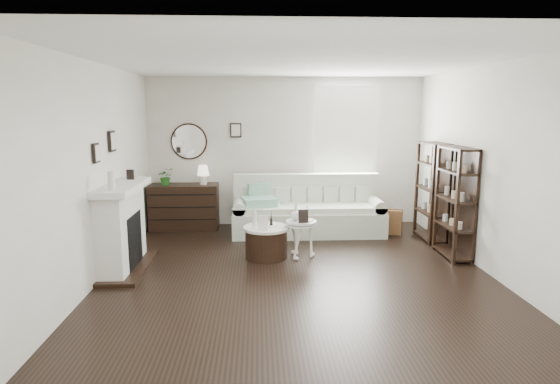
{
  "coord_description": "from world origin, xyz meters",
  "views": [
    {
      "loc": [
        -0.5,
        -5.83,
        2.13
      ],
      "look_at": [
        -0.19,
        0.8,
        0.95
      ],
      "focal_mm": 30.0,
      "sensor_mm": 36.0,
      "label": 1
    }
  ],
  "objects": [
    {
      "name": "room",
      "position": [
        0.73,
        2.7,
        1.6
      ],
      "size": [
        5.5,
        5.5,
        5.5
      ],
      "color": "black",
      "rests_on": "ground"
    },
    {
      "name": "fireplace",
      "position": [
        -2.32,
        0.3,
        0.54
      ],
      "size": [
        0.5,
        1.4,
        1.84
      ],
      "color": "silver",
      "rests_on": "ground"
    },
    {
      "name": "shelf_unit_far",
      "position": [
        2.33,
        1.55,
        0.8
      ],
      "size": [
        0.3,
        0.8,
        1.6
      ],
      "color": "black",
      "rests_on": "ground"
    },
    {
      "name": "shelf_unit_near",
      "position": [
        2.33,
        0.65,
        0.8
      ],
      "size": [
        0.3,
        0.8,
        1.6
      ],
      "color": "black",
      "rests_on": "ground"
    },
    {
      "name": "sofa",
      "position": [
        0.35,
        2.08,
        0.33
      ],
      "size": [
        2.57,
        0.89,
        1.0
      ],
      "color": "beige",
      "rests_on": "ground"
    },
    {
      "name": "quilt",
      "position": [
        -0.49,
        1.95,
        0.58
      ],
      "size": [
        0.64,
        0.57,
        0.14
      ],
      "primitive_type": "cube",
      "rotation": [
        0.0,
        0.0,
        0.24
      ],
      "color": "#279062",
      "rests_on": "sofa"
    },
    {
      "name": "suitcase",
      "position": [
        1.66,
        1.98,
        0.21
      ],
      "size": [
        0.67,
        0.39,
        0.42
      ],
      "primitive_type": "cube",
      "rotation": [
        0.0,
        0.0,
        -0.3
      ],
      "color": "brown",
      "rests_on": "ground"
    },
    {
      "name": "dresser",
      "position": [
        -1.83,
        2.47,
        0.4
      ],
      "size": [
        1.2,
        0.52,
        0.8
      ],
      "color": "black",
      "rests_on": "ground"
    },
    {
      "name": "table_lamp",
      "position": [
        -1.48,
        2.47,
        0.98
      ],
      "size": [
        0.26,
        0.26,
        0.35
      ],
      "primitive_type": null,
      "rotation": [
        0.0,
        0.0,
        -0.24
      ],
      "color": "beige",
      "rests_on": "dresser"
    },
    {
      "name": "potted_plant",
      "position": [
        -2.13,
        2.42,
        0.96
      ],
      "size": [
        0.35,
        0.33,
        0.31
      ],
      "primitive_type": "imported",
      "rotation": [
        0.0,
        0.0,
        0.37
      ],
      "color": "#20631C",
      "rests_on": "dresser"
    },
    {
      "name": "drum_table",
      "position": [
        -0.39,
        0.71,
        0.23
      ],
      "size": [
        0.66,
        0.66,
        0.46
      ],
      "rotation": [
        0.0,
        0.0,
        -0.16
      ],
      "color": "black",
      "rests_on": "ground"
    },
    {
      "name": "pedestal_table",
      "position": [
        0.11,
        0.7,
        0.5
      ],
      "size": [
        0.45,
        0.45,
        0.54
      ],
      "rotation": [
        0.0,
        0.0,
        -0.43
      ],
      "color": "white",
      "rests_on": "ground"
    },
    {
      "name": "eiffel_drum",
      "position": [
        -0.32,
        0.75,
        0.56
      ],
      "size": [
        0.13,
        0.13,
        0.2
      ],
      "primitive_type": null,
      "rotation": [
        0.0,
        0.0,
        0.21
      ],
      "color": "black",
      "rests_on": "drum_table"
    },
    {
      "name": "bottle_drum",
      "position": [
        -0.56,
        0.64,
        0.61
      ],
      "size": [
        0.07,
        0.07,
        0.3
      ],
      "primitive_type": "cylinder",
      "color": "silver",
      "rests_on": "drum_table"
    },
    {
      "name": "card_frame_drum",
      "position": [
        -0.44,
        0.54,
        0.55
      ],
      "size": [
        0.15,
        0.09,
        0.19
      ],
      "primitive_type": "cube",
      "rotation": [
        -0.21,
        0.0,
        -0.27
      ],
      "color": "silver",
      "rests_on": "drum_table"
    },
    {
      "name": "eiffel_ped",
      "position": [
        0.2,
        0.73,
        0.64
      ],
      "size": [
        0.13,
        0.13,
        0.19
      ],
      "primitive_type": null,
      "rotation": [
        0.0,
        0.0,
        0.21
      ],
      "color": "black",
      "rests_on": "pedestal_table"
    },
    {
      "name": "flask_ped",
      "position": [
        0.03,
        0.72,
        0.68
      ],
      "size": [
        0.15,
        0.15,
        0.27
      ],
      "primitive_type": null,
      "color": "silver",
      "rests_on": "pedestal_table"
    },
    {
      "name": "card_frame_ped",
      "position": [
        0.13,
        0.58,
        0.64
      ],
      "size": [
        0.14,
        0.07,
        0.18
      ],
      "primitive_type": "cube",
      "rotation": [
        -0.21,
        0.0,
        0.11
      ],
      "color": "black",
      "rests_on": "pedestal_table"
    }
  ]
}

